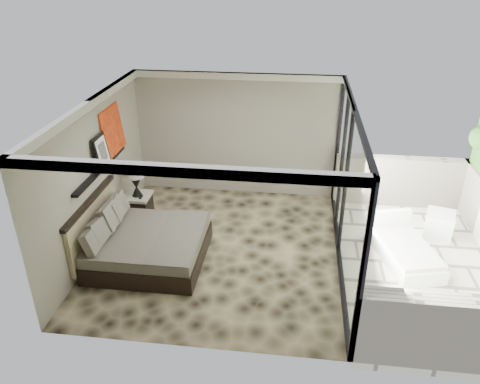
# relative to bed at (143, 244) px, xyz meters

# --- Properties ---
(floor) EXTENTS (5.00, 5.00, 0.00)m
(floor) POSITION_rel_bed_xyz_m (1.30, 0.48, -0.33)
(floor) COLOR black
(floor) RESTS_ON ground
(ceiling) EXTENTS (4.50, 5.00, 0.02)m
(ceiling) POSITION_rel_bed_xyz_m (1.30, 0.48, 2.46)
(ceiling) COLOR silver
(ceiling) RESTS_ON back_wall
(back_wall) EXTENTS (4.50, 0.02, 2.80)m
(back_wall) POSITION_rel_bed_xyz_m (1.30, 2.97, 1.07)
(back_wall) COLOR gray
(back_wall) RESTS_ON floor
(left_wall) EXTENTS (0.02, 5.00, 2.80)m
(left_wall) POSITION_rel_bed_xyz_m (-0.94, 0.48, 1.07)
(left_wall) COLOR gray
(left_wall) RESTS_ON floor
(glass_wall) EXTENTS (0.08, 5.00, 2.80)m
(glass_wall) POSITION_rel_bed_xyz_m (3.55, 0.48, 1.07)
(glass_wall) COLOR white
(glass_wall) RESTS_ON floor
(terrace_slab) EXTENTS (3.00, 5.00, 0.12)m
(terrace_slab) POSITION_rel_bed_xyz_m (5.05, 0.48, -0.39)
(terrace_slab) COLOR beige
(terrace_slab) RESTS_ON ground
(picture_ledge) EXTENTS (0.12, 2.20, 0.05)m
(picture_ledge) POSITION_rel_bed_xyz_m (-0.88, 0.58, 1.17)
(picture_ledge) COLOR black
(picture_ledge) RESTS_ON left_wall
(bed) EXTENTS (2.03, 1.97, 1.12)m
(bed) POSITION_rel_bed_xyz_m (0.00, 0.00, 0.00)
(bed) COLOR black
(bed) RESTS_ON floor
(nightstand) EXTENTS (0.68, 0.68, 0.57)m
(nightstand) POSITION_rel_bed_xyz_m (-0.61, 1.50, -0.05)
(nightstand) COLOR black
(nightstand) RESTS_ON floor
(table_lamp) EXTENTS (0.38, 0.38, 0.69)m
(table_lamp) POSITION_rel_bed_xyz_m (-0.58, 1.47, 0.63)
(table_lamp) COLOR black
(table_lamp) RESTS_ON nightstand
(abstract_canvas) EXTENTS (0.13, 0.90, 0.90)m
(abstract_canvas) POSITION_rel_bed_xyz_m (-0.89, 1.36, 1.64)
(abstract_canvas) COLOR #A01E0D
(abstract_canvas) RESTS_ON picture_ledge
(framed_print) EXTENTS (0.11, 0.50, 0.60)m
(framed_print) POSITION_rel_bed_xyz_m (-0.84, 0.64, 1.49)
(framed_print) COLOR black
(framed_print) RESTS_ON picture_ledge
(ottoman) EXTENTS (0.64, 0.64, 0.52)m
(ottoman) POSITION_rel_bed_xyz_m (5.53, 1.51, -0.07)
(ottoman) COLOR white
(ottoman) RESTS_ON terrace_slab
(lounger) EXTENTS (1.19, 1.77, 0.63)m
(lounger) POSITION_rel_bed_xyz_m (4.71, 0.60, -0.14)
(lounger) COLOR white
(lounger) RESTS_ON terrace_slab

